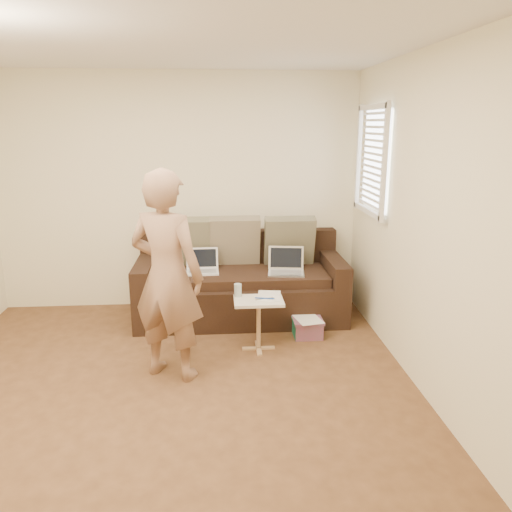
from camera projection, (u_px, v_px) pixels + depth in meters
name	position (u px, v px, depth m)	size (l,w,h in m)	color
floor	(164.00, 407.00, 3.71)	(4.50, 4.50, 0.00)	#4D321C
ceiling	(143.00, 30.00, 3.04)	(4.50, 4.50, 0.00)	white
wall_back	(179.00, 193.00, 5.54)	(4.00, 4.00, 0.00)	#F1E8BC
wall_front	(44.00, 442.00, 1.21)	(4.00, 4.00, 0.00)	#F1E8BC
wall_right	(440.00, 233.00, 3.52)	(4.50, 4.50, 0.00)	#F1E8BC
window_blinds	(372.00, 160.00, 4.86)	(0.12, 0.88, 1.08)	white
sofa	(241.00, 279.00, 5.36)	(2.20, 0.95, 0.85)	black
pillow_left	(185.00, 242.00, 5.45)	(0.55, 0.14, 0.55)	#645F4A
pillow_mid	(235.00, 241.00, 5.50)	(0.55, 0.14, 0.55)	#766D54
pillow_right	(289.00, 241.00, 5.50)	(0.55, 0.14, 0.55)	#645F4A
laptop_silver	(286.00, 274.00, 5.22)	(0.38, 0.27, 0.25)	#B7BABC
laptop_white	(203.00, 273.00, 5.26)	(0.34, 0.25, 0.25)	white
person	(167.00, 276.00, 3.98)	(0.63, 0.43, 1.73)	#91674F
side_table	(259.00, 325.00, 4.61)	(0.45, 0.31, 0.49)	silver
drinking_glass	(238.00, 290.00, 4.61)	(0.07, 0.07, 0.12)	silver
scissors	(265.00, 298.00, 4.54)	(0.18, 0.10, 0.02)	silver
paper_on_table	(269.00, 296.00, 4.63)	(0.21, 0.30, 0.00)	white
striped_box	(307.00, 327.00, 4.94)	(0.30, 0.30, 0.19)	#D9206A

